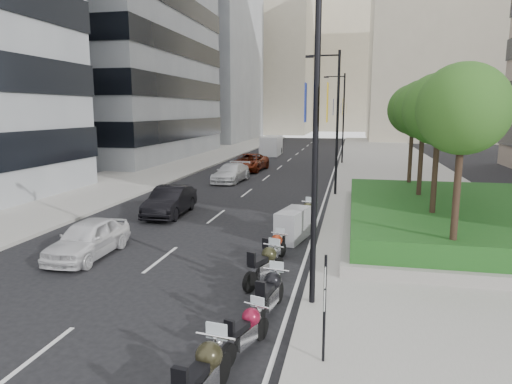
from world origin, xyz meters
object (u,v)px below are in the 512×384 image
(lamp_post_0, at_px, (310,124))
(motorcycle_4, at_px, (274,248))
(lamp_post_2, at_px, (342,114))
(parking_sign, at_px, (325,303))
(motorcycle_2, at_px, (270,293))
(motorcycle_1, at_px, (246,331))
(car_b, at_px, (170,201))
(motorcycle_6, at_px, (306,215))
(lamp_post_1, at_px, (335,116))
(motorcycle_0, at_px, (203,377))
(motorcycle_3, at_px, (265,265))
(car_a, at_px, (88,238))
(motorcycle_5, at_px, (293,225))
(delivery_van, at_px, (271,146))
(car_d, at_px, (249,162))
(car_c, at_px, (231,173))

(lamp_post_0, relative_size, motorcycle_4, 4.71)
(lamp_post_2, distance_m, parking_sign, 38.18)
(lamp_post_0, relative_size, motorcycle_2, 4.07)
(motorcycle_1, distance_m, car_b, 14.38)
(motorcycle_6, bearing_deg, lamp_post_1, 6.50)
(lamp_post_2, xyz_separation_m, motorcycle_4, (-1.52, -31.44, -4.54))
(motorcycle_0, relative_size, motorcycle_3, 1.11)
(motorcycle_0, bearing_deg, car_a, 50.41)
(motorcycle_5, bearing_deg, motorcycle_2, -165.44)
(parking_sign, distance_m, delivery_van, 46.71)
(motorcycle_3, distance_m, car_a, 7.06)
(car_b, height_order, car_d, car_d)
(motorcycle_0, height_order, motorcycle_5, motorcycle_5)
(lamp_post_0, bearing_deg, motorcycle_4, 113.13)
(motorcycle_3, bearing_deg, motorcycle_5, 18.37)
(car_d, bearing_deg, parking_sign, -70.75)
(lamp_post_1, relative_size, lamp_post_2, 1.00)
(lamp_post_0, relative_size, lamp_post_2, 1.00)
(parking_sign, bearing_deg, car_b, 124.27)
(motorcycle_3, height_order, car_c, car_c)
(parking_sign, distance_m, car_b, 15.53)
(motorcycle_0, relative_size, motorcycle_1, 1.27)
(motorcycle_0, xyz_separation_m, car_d, (-6.56, 32.84, 0.13))
(lamp_post_2, distance_m, car_c, 16.31)
(motorcycle_4, bearing_deg, car_c, 36.01)
(lamp_post_1, distance_m, car_a, 17.12)
(motorcycle_6, distance_m, car_c, 14.50)
(lamp_post_1, xyz_separation_m, motorcycle_6, (-0.90, -8.29, -4.45))
(car_a, bearing_deg, motorcycle_2, -25.14)
(car_d, relative_size, delivery_van, 1.00)
(motorcycle_1, height_order, car_b, car_b)
(motorcycle_4, height_order, car_a, car_a)
(lamp_post_2, height_order, motorcycle_6, lamp_post_2)
(lamp_post_0, distance_m, motorcycle_6, 9.82)
(motorcycle_6, xyz_separation_m, car_b, (-7.19, 1.11, 0.13))
(car_c, bearing_deg, motorcycle_2, -67.91)
(lamp_post_2, bearing_deg, motorcycle_1, -91.65)
(motorcycle_5, bearing_deg, car_a, 129.31)
(motorcycle_6, xyz_separation_m, car_a, (-7.51, -5.97, 0.09))
(motorcycle_6, bearing_deg, car_c, 41.54)
(car_c, distance_m, car_d, 6.59)
(car_b, xyz_separation_m, delivery_van, (-0.46, 32.97, 0.33))
(motorcycle_5, xyz_separation_m, car_c, (-6.68, 14.97, 0.03))
(lamp_post_1, bearing_deg, motorcycle_1, -93.15)
(lamp_post_1, height_order, motorcycle_6, lamp_post_1)
(lamp_post_1, bearing_deg, car_c, 150.82)
(lamp_post_2, height_order, car_d, lamp_post_2)
(motorcycle_3, bearing_deg, motorcycle_1, -153.77)
(lamp_post_0, distance_m, car_c, 23.24)
(motorcycle_6, bearing_deg, car_d, 32.76)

